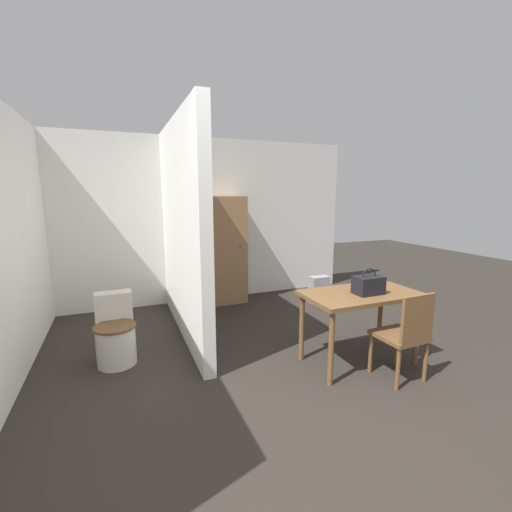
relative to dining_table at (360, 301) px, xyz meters
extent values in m
plane|color=#2D2823|center=(-1.02, -0.91, -0.64)|extent=(16.00, 16.00, 0.00)
cube|color=white|center=(-1.02, 2.67, 0.61)|extent=(5.04, 0.12, 2.50)
cube|color=white|center=(-1.46, 1.42, 0.61)|extent=(0.12, 2.39, 2.50)
cube|color=brown|center=(0.00, 0.00, 0.07)|extent=(1.12, 0.63, 0.04)
cylinder|color=brown|center=(-0.50, -0.26, -0.29)|extent=(0.05, 0.05, 0.69)
cylinder|color=brown|center=(0.50, -0.26, -0.29)|extent=(0.05, 0.05, 0.69)
cylinder|color=brown|center=(-0.50, 0.26, -0.29)|extent=(0.05, 0.05, 0.69)
cylinder|color=brown|center=(0.50, 0.26, -0.29)|extent=(0.05, 0.05, 0.69)
cube|color=brown|center=(0.15, -0.38, -0.23)|extent=(0.40, 0.40, 0.04)
cube|color=brown|center=(0.15, -0.56, -0.01)|extent=(0.35, 0.04, 0.42)
cylinder|color=brown|center=(-0.03, -0.22, -0.44)|extent=(0.04, 0.04, 0.39)
cylinder|color=brown|center=(0.31, -0.21, -0.44)|extent=(0.04, 0.04, 0.39)
cylinder|color=brown|center=(-0.01, -0.55, -0.44)|extent=(0.04, 0.04, 0.39)
cylinder|color=brown|center=(0.32, -0.54, -0.44)|extent=(0.04, 0.04, 0.39)
cylinder|color=silver|center=(-2.25, 0.86, -0.45)|extent=(0.37, 0.37, 0.38)
cylinder|color=brown|center=(-2.25, 0.86, -0.24)|extent=(0.40, 0.40, 0.02)
cube|color=silver|center=(-2.25, 1.12, -0.11)|extent=(0.36, 0.18, 0.29)
cube|color=black|center=(0.03, -0.07, 0.18)|extent=(0.27, 0.18, 0.17)
torus|color=black|center=(0.03, -0.07, 0.26)|extent=(0.16, 0.01, 0.16)
cube|color=#997047|center=(-0.64, 2.38, 0.18)|extent=(0.57, 0.42, 1.63)
sphere|color=black|center=(-0.48, 2.16, 0.26)|extent=(0.02, 0.02, 0.02)
cube|color=#9E9EA3|center=(0.69, 1.79, -0.43)|extent=(0.30, 0.17, 0.41)
camera|label=1|loc=(-2.16, -2.59, 1.04)|focal=24.00mm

